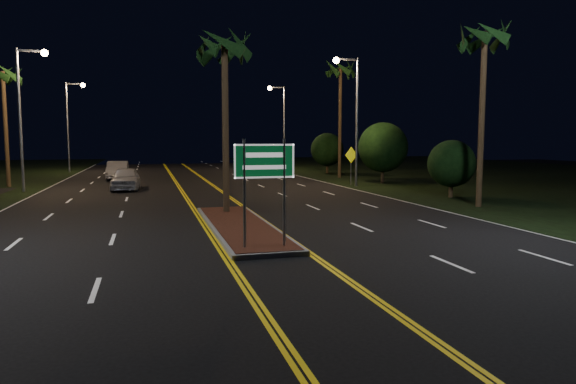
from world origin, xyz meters
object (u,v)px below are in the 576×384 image
object	(u,v)px
streetlight_right_far	(281,118)
palm_right_near	(485,37)
streetlight_left_far	(71,116)
shrub_mid	(383,147)
palm_left_far	(3,75)
shrub_far	(327,150)
palm_right_far	(340,71)
warning_sign	(351,160)
streetlight_left_mid	(26,102)
median_island	(240,226)
palm_median	(224,47)
car_near	(126,177)
streetlight_right_mid	(352,106)
shrub_near	(452,164)
highway_sign	(264,171)
car_far	(118,169)

from	to	relation	value
streetlight_right_far	palm_right_near	size ratio (longest dim) A/B	0.97
streetlight_left_far	shrub_mid	bearing A→B (deg)	-39.10
palm_left_far	shrub_far	distance (m)	28.30
palm_left_far	palm_right_far	size ratio (longest dim) A/B	0.85
palm_left_far	warning_sign	distance (m)	25.01
streetlight_left_mid	palm_right_far	world-z (taller)	palm_right_far
median_island	palm_median	size ratio (longest dim) A/B	1.23
shrub_far	car_near	world-z (taller)	shrub_far
streetlight_right_far	palm_left_far	bearing A→B (deg)	-149.12
warning_sign	median_island	bearing A→B (deg)	-145.61
streetlight_left_mid	warning_sign	bearing A→B (deg)	-2.98
palm_right_near	palm_right_far	bearing A→B (deg)	89.14
shrub_mid	palm_right_near	bearing A→B (deg)	-96.12
streetlight_right_mid	shrub_near	distance (m)	9.28
median_island	shrub_far	world-z (taller)	shrub_far
highway_sign	car_far	xyz separation A→B (m)	(-5.75, 30.19, -1.51)
streetlight_right_mid	median_island	bearing A→B (deg)	-125.28
streetlight_right_mid	car_near	distance (m)	16.17
streetlight_left_mid	shrub_far	world-z (taller)	streetlight_left_mid
highway_sign	streetlight_right_far	xyz separation A→B (m)	(10.61, 39.20, 3.25)
warning_sign	palm_right_far	bearing A→B (deg)	54.52
median_island	car_near	size ratio (longest dim) A/B	1.96
streetlight_left_far	car_near	world-z (taller)	streetlight_left_far
palm_right_near	streetlight_left_mid	bearing A→B (deg)	148.80
streetlight_right_mid	warning_sign	bearing A→B (deg)	68.45
median_island	palm_right_far	bearing A→B (deg)	60.90
palm_median	palm_left_far	distance (m)	21.69
palm_median	palm_right_near	distance (m)	12.55
shrub_near	palm_median	bearing A→B (deg)	-165.47
palm_right_near	shrub_far	size ratio (longest dim) A/B	2.35
highway_sign	streetlight_left_mid	size ratio (longest dim) A/B	0.36
palm_right_near	palm_right_far	distance (m)	20.02
palm_left_far	streetlight_right_far	bearing A→B (deg)	30.88
warning_sign	palm_median	bearing A→B (deg)	-152.51
palm_right_far	warning_sign	xyz separation A→B (m)	(-1.84, -7.12, -7.31)
streetlight_left_far	shrub_near	xyz separation A→B (m)	(24.11, -30.00, -3.71)
streetlight_left_mid	palm_median	distance (m)	17.25
streetlight_left_far	car_far	distance (m)	12.95
shrub_near	car_near	world-z (taller)	shrub_near
streetlight_left_mid	car_far	size ratio (longest dim) A/B	1.69
highway_sign	palm_right_near	distance (m)	15.55
streetlight_right_mid	palm_right_near	distance (m)	12.41
highway_sign	palm_left_far	distance (m)	28.77
palm_right_far	car_far	bearing A→B (deg)	170.85
car_far	streetlight_right_far	bearing A→B (deg)	28.93
streetlight_right_mid	highway_sign	bearing A→B (deg)	-118.93
car_near	palm_right_far	bearing A→B (deg)	22.09
median_island	palm_left_far	xyz separation A→B (m)	(-12.80, 21.00, 7.66)
highway_sign	streetlight_left_mid	world-z (taller)	streetlight_left_mid
palm_median	warning_sign	distance (m)	17.40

